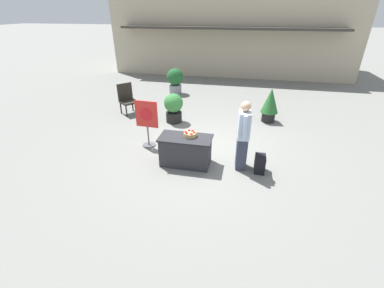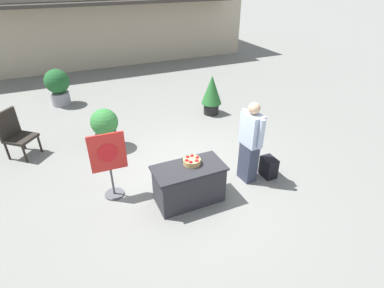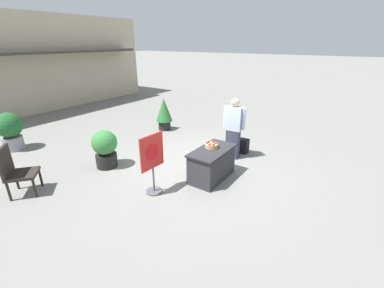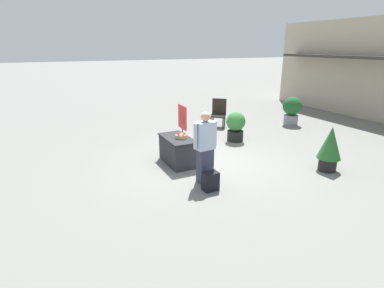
{
  "view_description": "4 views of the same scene",
  "coord_description": "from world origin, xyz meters",
  "px_view_note": "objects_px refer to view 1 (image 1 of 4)",
  "views": [
    {
      "loc": [
        1.02,
        -6.01,
        3.43
      ],
      "look_at": [
        -0.14,
        -0.61,
        0.52
      ],
      "focal_mm": 24.0,
      "sensor_mm": 36.0,
      "label": 1
    },
    {
      "loc": [
        -1.98,
        -4.62,
        3.71
      ],
      "look_at": [
        -0.04,
        -0.3,
        0.93
      ],
      "focal_mm": 28.0,
      "sensor_mm": 36.0,
      "label": 2
    },
    {
      "loc": [
        -4.98,
        -3.35,
        3.04
      ],
      "look_at": [
        -0.37,
        -0.19,
        0.78
      ],
      "focal_mm": 24.0,
      "sensor_mm": 36.0,
      "label": 3
    },
    {
      "loc": [
        6.7,
        -3.65,
        3.04
      ],
      "look_at": [
        -0.03,
        -0.38,
        0.57
      ],
      "focal_mm": 28.0,
      "sensor_mm": 36.0,
      "label": 4
    }
  ],
  "objects_px": {
    "poster_board": "(147,122)",
    "patio_chair": "(127,98)",
    "apple_basket": "(190,134)",
    "potted_plant_far_right": "(270,104)",
    "person_visitor": "(243,136)",
    "backpack": "(260,164)",
    "display_table": "(186,150)",
    "potted_plant_near_right": "(174,107)",
    "potted_plant_near_left": "(175,80)"
  },
  "relations": [
    {
      "from": "person_visitor",
      "to": "backpack",
      "type": "xyz_separation_m",
      "value": [
        0.45,
        -0.1,
        -0.64
      ]
    },
    {
      "from": "display_table",
      "to": "poster_board",
      "type": "height_order",
      "value": "poster_board"
    },
    {
      "from": "patio_chair",
      "to": "potted_plant_near_left",
      "type": "relative_size",
      "value": 0.96
    },
    {
      "from": "potted_plant_near_right",
      "to": "backpack",
      "type": "bearing_deg",
      "value": -41.96
    },
    {
      "from": "person_visitor",
      "to": "potted_plant_near_right",
      "type": "relative_size",
      "value": 1.7
    },
    {
      "from": "person_visitor",
      "to": "potted_plant_near_right",
      "type": "distance_m",
      "value": 3.39
    },
    {
      "from": "person_visitor",
      "to": "backpack",
      "type": "bearing_deg",
      "value": 162.23
    },
    {
      "from": "poster_board",
      "to": "potted_plant_far_right",
      "type": "bearing_deg",
      "value": 129.4
    },
    {
      "from": "patio_chair",
      "to": "backpack",
      "type": "bearing_deg",
      "value": 7.52
    },
    {
      "from": "apple_basket",
      "to": "potted_plant_near_left",
      "type": "relative_size",
      "value": 0.27
    },
    {
      "from": "person_visitor",
      "to": "backpack",
      "type": "height_order",
      "value": "person_visitor"
    },
    {
      "from": "display_table",
      "to": "patio_chair",
      "type": "bearing_deg",
      "value": 134.02
    },
    {
      "from": "backpack",
      "to": "potted_plant_far_right",
      "type": "distance_m",
      "value": 3.27
    },
    {
      "from": "potted_plant_far_right",
      "to": "patio_chair",
      "type": "bearing_deg",
      "value": -177.25
    },
    {
      "from": "backpack",
      "to": "potted_plant_far_right",
      "type": "height_order",
      "value": "potted_plant_far_right"
    },
    {
      "from": "apple_basket",
      "to": "poster_board",
      "type": "xyz_separation_m",
      "value": [
        -1.33,
        0.63,
        -0.06
      ]
    },
    {
      "from": "display_table",
      "to": "poster_board",
      "type": "xyz_separation_m",
      "value": [
        -1.24,
        0.7,
        0.36
      ]
    },
    {
      "from": "apple_basket",
      "to": "potted_plant_far_right",
      "type": "xyz_separation_m",
      "value": [
        2.04,
        3.16,
        -0.15
      ]
    },
    {
      "from": "patio_chair",
      "to": "potted_plant_far_right",
      "type": "bearing_deg",
      "value": 42.75
    },
    {
      "from": "backpack",
      "to": "potted_plant_near_right",
      "type": "height_order",
      "value": "potted_plant_near_right"
    },
    {
      "from": "poster_board",
      "to": "potted_plant_near_left",
      "type": "relative_size",
      "value": 1.16
    },
    {
      "from": "patio_chair",
      "to": "display_table",
      "type": "bearing_deg",
      "value": -5.98
    },
    {
      "from": "person_visitor",
      "to": "display_table",
      "type": "bearing_deg",
      "value": -0.0
    },
    {
      "from": "potted_plant_far_right",
      "to": "poster_board",
      "type": "bearing_deg",
      "value": -143.02
    },
    {
      "from": "person_visitor",
      "to": "potted_plant_near_left",
      "type": "relative_size",
      "value": 1.48
    },
    {
      "from": "person_visitor",
      "to": "patio_chair",
      "type": "distance_m",
      "value": 5.12
    },
    {
      "from": "display_table",
      "to": "potted_plant_near_right",
      "type": "height_order",
      "value": "potted_plant_near_right"
    },
    {
      "from": "apple_basket",
      "to": "patio_chair",
      "type": "relative_size",
      "value": 0.28
    },
    {
      "from": "potted_plant_far_right",
      "to": "potted_plant_near_right",
      "type": "relative_size",
      "value": 1.18
    },
    {
      "from": "display_table",
      "to": "backpack",
      "type": "xyz_separation_m",
      "value": [
        1.78,
        0.02,
        -0.16
      ]
    },
    {
      "from": "potted_plant_near_right",
      "to": "patio_chair",
      "type": "bearing_deg",
      "value": 166.2
    },
    {
      "from": "potted_plant_near_right",
      "to": "potted_plant_near_left",
      "type": "bearing_deg",
      "value": 104.55
    },
    {
      "from": "display_table",
      "to": "potted_plant_near_left",
      "type": "bearing_deg",
      "value": 107.83
    },
    {
      "from": "patio_chair",
      "to": "potted_plant_near_right",
      "type": "height_order",
      "value": "patio_chair"
    },
    {
      "from": "poster_board",
      "to": "potted_plant_near_right",
      "type": "height_order",
      "value": "poster_board"
    },
    {
      "from": "display_table",
      "to": "potted_plant_near_left",
      "type": "relative_size",
      "value": 1.13
    },
    {
      "from": "patio_chair",
      "to": "potted_plant_far_right",
      "type": "xyz_separation_m",
      "value": [
        5.02,
        0.24,
        0.05
      ]
    },
    {
      "from": "display_table",
      "to": "potted_plant_near_right",
      "type": "xyz_separation_m",
      "value": [
        -1.02,
        2.53,
        0.16
      ]
    },
    {
      "from": "poster_board",
      "to": "potted_plant_near_left",
      "type": "height_order",
      "value": "poster_board"
    },
    {
      "from": "backpack",
      "to": "patio_chair",
      "type": "bearing_deg",
      "value": 147.52
    },
    {
      "from": "person_visitor",
      "to": "poster_board",
      "type": "height_order",
      "value": "person_visitor"
    },
    {
      "from": "poster_board",
      "to": "patio_chair",
      "type": "distance_m",
      "value": 2.83
    },
    {
      "from": "patio_chair",
      "to": "poster_board",
      "type": "bearing_deg",
      "value": -14.14
    },
    {
      "from": "apple_basket",
      "to": "person_visitor",
      "type": "distance_m",
      "value": 1.24
    },
    {
      "from": "display_table",
      "to": "potted_plant_far_right",
      "type": "xyz_separation_m",
      "value": [
        2.13,
        3.24,
        0.27
      ]
    },
    {
      "from": "backpack",
      "to": "potted_plant_near_right",
      "type": "xyz_separation_m",
      "value": [
        -2.8,
        2.52,
        0.32
      ]
    },
    {
      "from": "potted_plant_far_right",
      "to": "potted_plant_near_right",
      "type": "xyz_separation_m",
      "value": [
        -3.14,
        -0.7,
        -0.11
      ]
    },
    {
      "from": "poster_board",
      "to": "person_visitor",
      "type": "bearing_deg",
      "value": 79.62
    },
    {
      "from": "potted_plant_far_right",
      "to": "apple_basket",
      "type": "bearing_deg",
      "value": -122.78
    },
    {
      "from": "display_table",
      "to": "potted_plant_near_left",
      "type": "distance_m",
      "value": 6.06
    }
  ]
}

